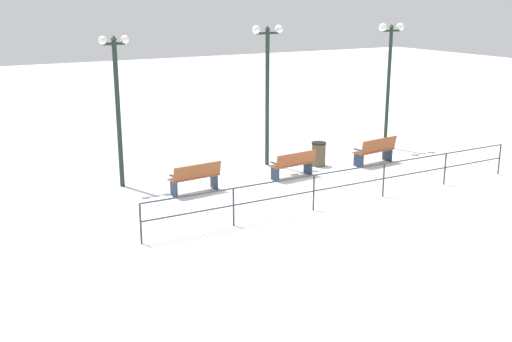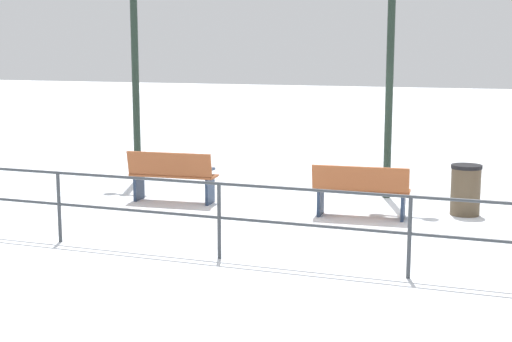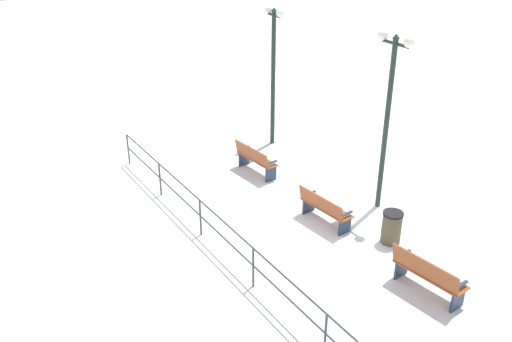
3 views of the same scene
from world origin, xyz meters
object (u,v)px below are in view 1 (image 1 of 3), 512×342
at_px(bench_nearest, 375,150).
at_px(lamppost_middle, 267,73).
at_px(bench_third, 195,177).
at_px(trash_bin, 319,154).
at_px(bench_second, 293,164).
at_px(lamppost_far, 117,92).
at_px(lamppost_near, 390,63).

relative_size(bench_nearest, lamppost_middle, 0.35).
bearing_deg(bench_third, lamppost_middle, -67.87).
bearing_deg(trash_bin, lamppost_middle, 56.17).
bearing_deg(bench_nearest, trash_bin, 60.34).
relative_size(bench_second, lamppost_far, 0.35).
distance_m(bench_second, lamppost_far, 5.87).
bearing_deg(lamppost_far, lamppost_near, -90.00).
relative_size(lamppost_near, lamppost_far, 1.03).
bearing_deg(lamppost_middle, bench_second, 177.21).
distance_m(bench_second, lamppost_near, 6.28).
height_order(lamppost_far, trash_bin, lamppost_far).
bearing_deg(bench_nearest, lamppost_near, -54.58).
relative_size(bench_second, trash_bin, 1.89).
bearing_deg(bench_second, bench_third, 84.08).
xyz_separation_m(bench_second, bench_third, (0.05, 3.37, 0.04)).
relative_size(bench_third, lamppost_middle, 0.34).
relative_size(bench_third, lamppost_near, 0.34).
height_order(lamppost_middle, trash_bin, lamppost_middle).
bearing_deg(lamppost_middle, trash_bin, -123.83).
distance_m(bench_third, lamppost_middle, 4.70).
xyz_separation_m(bench_nearest, bench_third, (0.01, 6.75, 0.00)).
bearing_deg(bench_second, lamppost_far, 65.26).
distance_m(bench_second, bench_third, 3.37).
distance_m(bench_nearest, lamppost_far, 8.92).
xyz_separation_m(lamppost_middle, lamppost_far, (0.00, 5.12, -0.27)).
height_order(lamppost_near, lamppost_middle, lamppost_middle).
xyz_separation_m(lamppost_far, trash_bin, (-0.98, -6.58, -2.47)).
bearing_deg(bench_nearest, lamppost_middle, 55.36).
height_order(bench_third, lamppost_far, lamppost_far).
xyz_separation_m(bench_second, lamppost_far, (1.80, 5.03, 2.43)).
relative_size(bench_third, lamppost_far, 0.35).
distance_m(bench_third, lamppost_near, 9.30).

